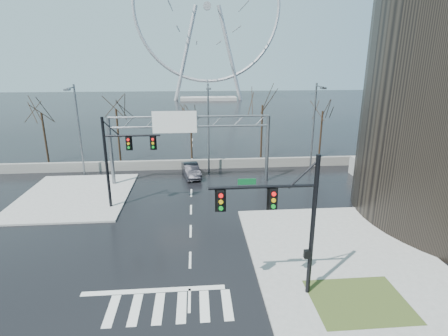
{
  "coord_description": "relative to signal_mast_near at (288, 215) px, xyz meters",
  "views": [
    {
      "loc": [
        0.55,
        -19.97,
        12.39
      ],
      "look_at": [
        2.79,
        7.05,
        4.0
      ],
      "focal_mm": 28.0,
      "sensor_mm": 36.0,
      "label": 1
    }
  ],
  "objects": [
    {
      "name": "ferris_wheel",
      "position": [
        -0.14,
        99.04,
        21.26
      ],
      "size": [
        45.0,
        6.0,
        50.91
      ],
      "color": "gray",
      "rests_on": "ground"
    },
    {
      "name": "tree_far_left",
      "position": [
        -23.14,
        28.04,
        0.7
      ],
      "size": [
        3.5,
        3.5,
        7.0
      ],
      "color": "black",
      "rests_on": "ground"
    },
    {
      "name": "signal_mast_near",
      "position": [
        0.0,
        0.0,
        0.0
      ],
      "size": [
        5.52,
        0.41,
        8.0
      ],
      "color": "black",
      "rests_on": "ground"
    },
    {
      "name": "sidewalk_right_ext",
      "position": [
        4.86,
        6.04,
        -4.8
      ],
      "size": [
        12.0,
        10.0,
        0.15
      ],
      "primitive_type": "cube",
      "color": "gray",
      "rests_on": "ground"
    },
    {
      "name": "streetlight_mid",
      "position": [
        -3.14,
        22.2,
        1.01
      ],
      "size": [
        0.5,
        2.55,
        10.0
      ],
      "color": "slate",
      "rests_on": "ground"
    },
    {
      "name": "tree_right",
      "position": [
        3.86,
        27.54,
        1.34
      ],
      "size": [
        3.9,
        3.9,
        7.8
      ],
      "color": "black",
      "rests_on": "ground"
    },
    {
      "name": "grass_strip",
      "position": [
        3.86,
        -0.96,
        -4.72
      ],
      "size": [
        5.0,
        4.0,
        0.02
      ],
      "primitive_type": "cube",
      "color": "#313A18",
      "rests_on": "sidewalk_near"
    },
    {
      "name": "car",
      "position": [
        -5.16,
        21.04,
        -4.12
      ],
      "size": [
        2.36,
        4.76,
        1.5
      ],
      "primitive_type": "imported",
      "rotation": [
        0.0,
        0.0,
        0.18
      ],
      "color": "black",
      "rests_on": "ground"
    },
    {
      "name": "tree_left",
      "position": [
        -14.14,
        27.54,
        1.1
      ],
      "size": [
        3.75,
        3.75,
        7.5
      ],
      "color": "black",
      "rests_on": "ground"
    },
    {
      "name": "streetlight_right",
      "position": [
        8.86,
        22.2,
        1.01
      ],
      "size": [
        0.5,
        2.55,
        10.0
      ],
      "color": "slate",
      "rests_on": "ground"
    },
    {
      "name": "streetlight_left",
      "position": [
        -17.14,
        22.2,
        1.01
      ],
      "size": [
        0.5,
        2.55,
        10.0
      ],
      "color": "slate",
      "rests_on": "ground"
    },
    {
      "name": "ground",
      "position": [
        -5.14,
        4.04,
        -4.87
      ],
      "size": [
        260.0,
        260.0,
        0.0
      ],
      "primitive_type": "plane",
      "color": "black",
      "rests_on": "ground"
    },
    {
      "name": "sign_gantry",
      "position": [
        -5.52,
        19.0,
        0.31
      ],
      "size": [
        16.36,
        0.4,
        7.6
      ],
      "color": "slate",
      "rests_on": "ground"
    },
    {
      "name": "barrier_wall",
      "position": [
        -5.14,
        24.04,
        -4.32
      ],
      "size": [
        52.0,
        0.5,
        1.1
      ],
      "primitive_type": "cube",
      "color": "slate",
      "rests_on": "ground"
    },
    {
      "name": "sidewalk_far",
      "position": [
        -16.14,
        16.04,
        -4.8
      ],
      "size": [
        10.0,
        12.0,
        0.15
      ],
      "primitive_type": "cube",
      "color": "gray",
      "rests_on": "ground"
    },
    {
      "name": "signal_mast_far",
      "position": [
        -11.01,
        13.0,
        -0.04
      ],
      "size": [
        4.72,
        0.41,
        8.0
      ],
      "color": "black",
      "rests_on": "ground"
    },
    {
      "name": "tree_far_right",
      "position": [
        11.86,
        28.04,
        0.54
      ],
      "size": [
        3.4,
        3.4,
        6.8
      ],
      "color": "black",
      "rests_on": "ground"
    },
    {
      "name": "tree_center",
      "position": [
        -5.14,
        28.54,
        0.3
      ],
      "size": [
        3.25,
        3.25,
        6.5
      ],
      "color": "black",
      "rests_on": "ground"
    }
  ]
}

